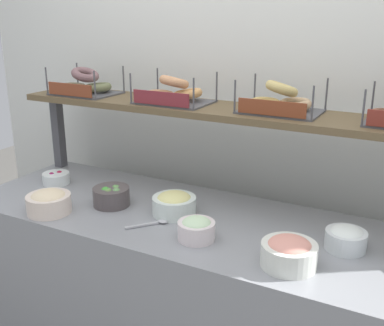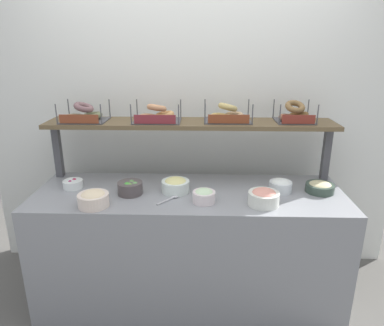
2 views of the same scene
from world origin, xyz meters
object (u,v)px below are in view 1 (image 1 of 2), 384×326
Objects in this scene: bowl_egg_salad at (174,204)px; bowl_beet_salad at (56,178)px; bagel_basket_poppy at (85,85)px; bowl_scallion_spread at (196,229)px; bowl_lox_spread at (289,252)px; bagel_basket_sesame at (173,93)px; bowl_cream_cheese at (346,238)px; bowl_veggie_mix at (111,196)px; bagel_basket_plain at (280,102)px; bowl_potato_salad at (49,202)px; serving_spoon_near_plate at (153,223)px.

bowl_beet_salad is at bearing 176.19° from bowl_egg_salad.
bowl_beet_salad is 0.42× the size of bagel_basket_poppy.
bowl_lox_spread is (0.37, -0.03, 0.01)m from bowl_scallion_spread.
bowl_egg_salad is 0.57× the size of bagel_basket_sesame.
bowl_veggie_mix is at bearing -175.72° from bowl_cream_cheese.
bagel_basket_sesame is 0.50m from bagel_basket_plain.
bowl_potato_salad is 1.06m from bowl_lox_spread.
bagel_basket_plain is (0.50, 0.03, -0.00)m from bagel_basket_sesame.
bagel_basket_sesame reaches higher than bowl_beet_salad.
bowl_lox_spread is 0.94m from bagel_basket_sesame.
bowl_beet_salad is 0.69× the size of bowl_lox_spread.
bowl_egg_salad reaches higher than serving_spoon_near_plate.
bagel_basket_sesame is (0.57, 0.21, 0.45)m from bowl_beet_salad.
bowl_potato_salad is 1.01× the size of bowl_egg_salad.
bagel_basket_sesame reaches higher than bowl_egg_salad.
bowl_egg_salad is 0.62m from bagel_basket_plain.
bowl_potato_salad is 1.35× the size of serving_spoon_near_plate.
bowl_scallion_spread is at bearing -159.96° from bowl_cream_cheese.
bowl_cream_cheese reaches higher than serving_spoon_near_plate.
bowl_veggie_mix is 0.85m from bagel_basket_plain.
bowl_veggie_mix is 0.86× the size of bowl_potato_salad.
serving_spoon_near_plate is 0.62m from bagel_basket_sesame.
bowl_scallion_spread is 0.46× the size of bagel_basket_poppy.
serving_spoon_near_plate is (-0.59, 0.06, -0.04)m from bowl_lox_spread.
bagel_basket_poppy reaches higher than serving_spoon_near_plate.
bowl_scallion_spread is at bearing 6.52° from bowl_potato_salad.
serving_spoon_near_plate is (-0.02, -0.13, -0.04)m from bowl_egg_salad.
bagel_basket_poppy reaches higher than bowl_lox_spread.
bagel_basket_poppy is (-0.86, 0.41, 0.43)m from bowl_scallion_spread.
bowl_egg_salad reaches higher than bowl_scallion_spread.
serving_spoon_near_plate is 0.88m from bagel_basket_poppy.
bowl_lox_spread is 0.61× the size of bagel_basket_poppy.
bowl_lox_spread reaches higher than bowl_veggie_mix.
bagel_basket_poppy is at bearing 149.14° from serving_spoon_near_plate.
bowl_egg_salad reaches higher than bowl_cream_cheese.
bowl_beet_salad is 0.72m from bowl_egg_salad.
bagel_basket_plain reaches higher than bowl_cream_cheese.
bowl_lox_spread is at bearing -5.45° from serving_spoon_near_plate.
bowl_veggie_mix is at bearing 170.78° from bowl_lox_spread.
bowl_potato_salad is at bearing -134.75° from bowl_veggie_mix.
bagel_basket_poppy is at bearing 160.30° from bowl_lox_spread.
bowl_lox_spread is 1.36× the size of serving_spoon_near_plate.
bowl_cream_cheese is at bearing -0.72° from bowl_beet_salad.
bowl_beet_salad is at bearing 128.87° from bowl_potato_salad.
bagel_basket_poppy is at bearing 75.30° from bowl_beet_salad.
bowl_potato_salad is 0.58× the size of bagel_basket_plain.
bagel_basket_poppy reaches higher than bowl_beet_salad.
bowl_beet_salad is at bearing -167.56° from bagel_basket_plain.
bowl_veggie_mix is 1.09× the size of bowl_cream_cheese.
bagel_basket_plain is (0.38, 0.42, 0.47)m from serving_spoon_near_plate.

